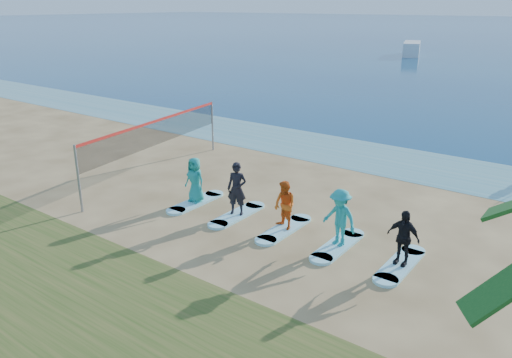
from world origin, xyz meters
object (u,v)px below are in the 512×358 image
Objects in this scene: surfboard_2 at (284,229)px; surfboard_4 at (400,265)px; boat_offshore_a at (411,55)px; student_4 at (403,237)px; student_0 at (195,180)px; surfboard_3 at (338,246)px; surfboard_0 at (196,202)px; surfboard_1 at (237,215)px; student_3 at (340,218)px; volleyball_net at (156,133)px; student_1 at (237,189)px; student_2 at (285,205)px.

surfboard_2 is 3.98m from surfboard_4.
student_4 is at bearing -88.52° from boat_offshore_a.
surfboard_3 is (5.97, 0.00, -0.90)m from student_0.
surfboard_1 is (1.99, 0.00, 0.00)m from surfboard_0.
boat_offshore_a is 4.20× the size of student_3.
boat_offshore_a is at bearing 99.97° from volleyball_net.
volleyball_net reaches higher than surfboard_1.
student_1 is at bearing 0.22° from student_0.
surfboard_0 is 1.29× the size of student_0.
student_3 is (19.74, -59.74, 0.99)m from boat_offshore_a.
surfboard_2 is at bearing 0.00° from surfboard_0.
surfboard_0 is 8.01m from student_4.
volleyball_net reaches higher than surfboard_4.
volleyball_net reaches higher than student_0.
surfboard_1 is at bearing -175.55° from student_4.
surfboard_0 is at bearing -21.84° from volleyball_net.
student_1 is at bearing -175.55° from student_4.
volleyball_net is 4.07× the size of surfboard_3.
student_1 is at bearing -0.00° from surfboard_0.
student_4 is at bearing 0.22° from student_0.
student_3 is at bearing -90.23° from boat_offshore_a.
student_1 is (15.76, -59.74, 1.03)m from boat_offshore_a.
surfboard_4 is (11.47, -1.41, -1.86)m from volleyball_net.
surfboard_1 is at bearing 0.22° from student_0.
surfboard_3 is at bearing -21.21° from student_1.
surfboard_4 is at bearing 94.45° from student_4.
surfboard_3 is (1.99, 0.00, -0.85)m from student_2.
student_1 reaches higher than surfboard_0.
student_1 is at bearing -180.00° from surfboard_3.
surfboard_0 is 1.17× the size of student_1.
surfboard_3 is at bearing 0.00° from surfboard_0.
student_2 is (1.99, 0.00, -0.13)m from student_1.
student_1 is at bearing -90.00° from surfboard_1.
surfboard_2 is 4.07m from student_4.
surfboard_0 is 5.97m from surfboard_3.
boat_offshore_a is 63.58m from student_4.
surfboard_1 is at bearing 180.00° from surfboard_3.
student_2 is at bearing -180.00° from surfboard_3.
boat_offshore_a is at bearing 103.20° from student_0.
surfboard_0 is 4.07m from student_2.
surfboard_1 is at bearing 180.00° from surfboard_4.
surfboard_1 is 1.00× the size of surfboard_3.
volleyball_net is at bearing 169.36° from surfboard_2.
volleyball_net reaches higher than boat_offshore_a.
student_0 is (13.77, -59.74, 0.94)m from boat_offshore_a.
student_4 is at bearing -90.00° from surfboard_4.
volleyball_net is 5.53× the size of student_2.
student_1 reaches higher than surfboard_4.
surfboard_0 is at bearing 180.00° from surfboard_4.
student_2 is at bearing -90.00° from surfboard_2.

